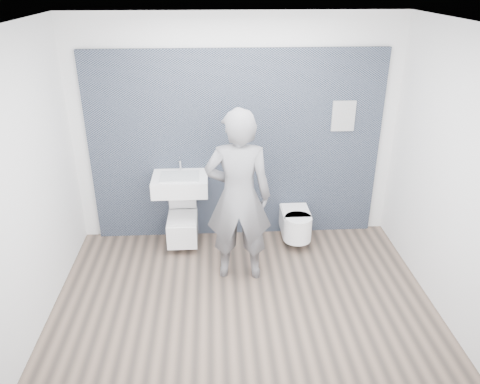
{
  "coord_description": "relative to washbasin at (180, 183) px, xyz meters",
  "views": [
    {
      "loc": [
        -0.27,
        -4.01,
        3.18
      ],
      "look_at": [
        0.0,
        0.6,
        1.0
      ],
      "focal_mm": 35.0,
      "sensor_mm": 36.0,
      "label": 1
    }
  ],
  "objects": [
    {
      "name": "washbasin",
      "position": [
        0.0,
        0.0,
        0.0
      ],
      "size": [
        0.67,
        0.5,
        0.5
      ],
      "color": "white",
      "rests_on": "ground"
    },
    {
      "name": "toilet_square",
      "position": [
        0.0,
        -0.01,
        -0.59
      ],
      "size": [
        0.37,
        0.53,
        0.71
      ],
      "color": "white",
      "rests_on": "ground"
    },
    {
      "name": "toilet_rounded",
      "position": [
        1.44,
        -0.05,
        -0.58
      ],
      "size": [
        0.35,
        0.6,
        0.33
      ],
      "color": "white",
      "rests_on": "ground"
    },
    {
      "name": "ground",
      "position": [
        0.69,
        -1.19,
        -0.86
      ],
      "size": [
        4.0,
        4.0,
        0.0
      ],
      "primitive_type": "plane",
      "color": "brown",
      "rests_on": "ground"
    },
    {
      "name": "tile_wall",
      "position": [
        0.69,
        0.28,
        -0.86
      ],
      "size": [
        3.6,
        0.06,
        2.4
      ],
      "primitive_type": "cube",
      "color": "black",
      "rests_on": "ground"
    },
    {
      "name": "visitor",
      "position": [
        0.67,
        -0.69,
        0.13
      ],
      "size": [
        0.75,
        0.52,
        1.98
      ],
      "primitive_type": "imported",
      "rotation": [
        0.0,
        0.0,
        3.07
      ],
      "color": "slate",
      "rests_on": "ground"
    },
    {
      "name": "info_placard",
      "position": [
        2.0,
        0.24,
        -0.86
      ],
      "size": [
        0.28,
        0.03,
        0.37
      ],
      "primitive_type": "cube",
      "color": "silver",
      "rests_on": "ground"
    },
    {
      "name": "room_shell",
      "position": [
        0.69,
        -1.19,
        0.88
      ],
      "size": [
        4.0,
        4.0,
        4.0
      ],
      "color": "silver",
      "rests_on": "ground"
    }
  ]
}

